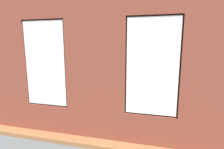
% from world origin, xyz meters
% --- Properties ---
extents(ground_plane, '(6.97, 5.46, 0.10)m').
position_xyz_m(ground_plane, '(0.00, 0.00, -0.05)').
color(ground_plane, '#99663D').
extents(brick_wall_with_windows, '(6.37, 0.30, 3.54)m').
position_xyz_m(brick_wall_with_windows, '(0.00, 2.35, 1.76)').
color(brick_wall_with_windows, brown).
rests_on(brick_wall_with_windows, ground_plane).
extents(white_wall_right, '(0.10, 4.46, 3.54)m').
position_xyz_m(white_wall_right, '(3.14, 0.20, 1.77)').
color(white_wall_right, silver).
rests_on(white_wall_right, ground_plane).
extents(couch_by_window, '(1.98, 0.87, 0.80)m').
position_xyz_m(couch_by_window, '(0.67, 1.70, 0.33)').
color(couch_by_window, black).
rests_on(couch_by_window, ground_plane).
extents(couch_left, '(0.96, 2.12, 0.80)m').
position_xyz_m(couch_left, '(-2.49, 0.54, 0.33)').
color(couch_left, black).
rests_on(couch_left, ground_plane).
extents(coffee_table, '(1.60, 0.74, 0.41)m').
position_xyz_m(coffee_table, '(0.36, 0.17, 0.37)').
color(coffee_table, olive).
rests_on(coffee_table, ground_plane).
extents(cup_ceramic, '(0.08, 0.08, 0.10)m').
position_xyz_m(cup_ceramic, '(0.24, 0.28, 0.46)').
color(cup_ceramic, '#4C4C51').
rests_on(cup_ceramic, coffee_table).
extents(remote_gray, '(0.14, 0.17, 0.02)m').
position_xyz_m(remote_gray, '(0.56, 0.08, 0.43)').
color(remote_gray, '#59595B').
rests_on(remote_gray, coffee_table).
extents(remote_black, '(0.12, 0.17, 0.02)m').
position_xyz_m(remote_black, '(0.36, 0.17, 0.43)').
color(remote_black, black).
rests_on(remote_black, coffee_table).
extents(remote_silver, '(0.09, 0.18, 0.02)m').
position_xyz_m(remote_silver, '(0.84, 0.28, 0.43)').
color(remote_silver, '#B2B2B7').
rests_on(remote_silver, coffee_table).
extents(media_console, '(0.97, 0.42, 0.56)m').
position_xyz_m(media_console, '(2.84, -0.53, 0.28)').
color(media_console, black).
rests_on(media_console, ground_plane).
extents(tv_flatscreen, '(0.99, 0.20, 0.68)m').
position_xyz_m(tv_flatscreen, '(2.84, -0.53, 0.90)').
color(tv_flatscreen, black).
rests_on(tv_flatscreen, media_console).
extents(papasan_chair, '(1.06, 1.06, 0.68)m').
position_xyz_m(papasan_chair, '(0.84, -1.41, 0.44)').
color(papasan_chair, olive).
rests_on(papasan_chair, ground_plane).
extents(potted_plant_corner_far_left, '(0.53, 0.53, 0.96)m').
position_xyz_m(potted_plant_corner_far_left, '(-2.64, 1.80, 0.59)').
color(potted_plant_corner_far_left, '#9E5638').
rests_on(potted_plant_corner_far_left, ground_plane).
extents(potted_plant_between_couches, '(0.49, 0.49, 0.87)m').
position_xyz_m(potted_plant_between_couches, '(-0.77, 1.65, 0.58)').
color(potted_plant_between_couches, brown).
rests_on(potted_plant_between_couches, ground_plane).
extents(potted_plant_corner_near_left, '(0.86, 0.91, 1.15)m').
position_xyz_m(potted_plant_corner_near_left, '(-2.64, -1.73, 0.65)').
color(potted_plant_corner_near_left, gray).
rests_on(potted_plant_corner_near_left, ground_plane).
extents(potted_plant_near_tv, '(0.89, 0.82, 1.26)m').
position_xyz_m(potted_plant_near_tv, '(2.28, 0.40, 0.67)').
color(potted_plant_near_tv, gray).
rests_on(potted_plant_near_tv, ground_plane).
extents(potted_plant_beside_window_right, '(1.08, 0.93, 1.46)m').
position_xyz_m(potted_plant_beside_window_right, '(2.38, 1.79, 0.65)').
color(potted_plant_beside_window_right, gray).
rests_on(potted_plant_beside_window_right, ground_plane).
extents(potted_plant_by_left_couch, '(0.25, 0.25, 0.46)m').
position_xyz_m(potted_plant_by_left_couch, '(-2.09, -0.96, 0.29)').
color(potted_plant_by_left_couch, brown).
rests_on(potted_plant_by_left_couch, ground_plane).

